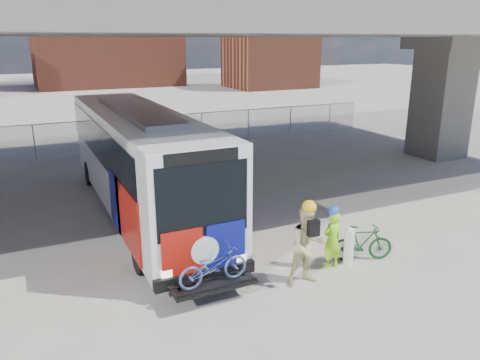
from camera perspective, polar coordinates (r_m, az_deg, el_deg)
ground at (r=15.47m, az=-2.36°, el=-5.55°), size 160.00×160.00×0.00m
bus at (r=16.37m, az=-12.19°, el=3.09°), size 2.67×12.91×3.69m
overpass at (r=18.07m, az=-7.93°, el=18.75°), size 40.00×16.00×7.95m
chainlink_fence at (r=26.17m, az=-12.92°, el=6.56°), size 30.00×0.06×30.00m
brick_buildings at (r=61.78m, az=-19.97°, el=15.39°), size 54.00×22.00×12.00m
bollard at (r=13.10m, az=13.15°, el=-7.63°), size 0.27×0.27×1.05m
cyclist_hivis at (r=12.65m, az=11.17°, el=-6.99°), size 0.61×0.43×1.75m
cyclist_tan at (r=11.69m, az=8.25°, el=-7.84°), size 1.03×0.83×2.20m
bike_parked at (r=13.39m, az=14.67°, el=-7.43°), size 1.75×1.05×1.02m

